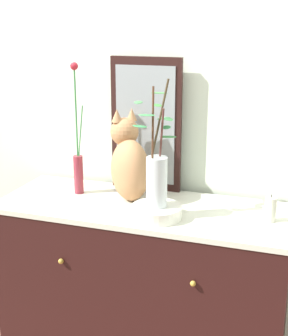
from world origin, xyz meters
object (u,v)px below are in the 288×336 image
at_px(vase_slim_green, 78,161).
at_px(bowl_porcelain, 156,212).
at_px(cat_sitting, 129,163).
at_px(vase_glass_clear, 157,175).
at_px(candle_pillar, 270,209).
at_px(sideboard, 144,295).
at_px(mirror_leaning, 146,125).

distance_m(vase_slim_green, bowl_porcelain, 0.51).
distance_m(cat_sitting, vase_glass_clear, 0.26).
relative_size(cat_sitting, candle_pillar, 3.58).
bearing_deg(vase_glass_clear, sideboard, 129.88).
height_order(mirror_leaning, cat_sitting, mirror_leaning).
xyz_separation_m(sideboard, candle_pillar, (0.56, 0.00, 0.51)).
relative_size(sideboard, candle_pillar, 11.42).
height_order(sideboard, vase_glass_clear, vase_glass_clear).
bearing_deg(bowl_porcelain, vase_glass_clear, 111.36).
relative_size(sideboard, cat_sitting, 3.19).
bearing_deg(mirror_leaning, candle_pillar, -20.16).
distance_m(cat_sitting, bowl_porcelain, 0.30).
bearing_deg(cat_sitting, bowl_porcelain, -43.24).
xyz_separation_m(cat_sitting, candle_pillar, (0.65, -0.06, -0.12)).
bearing_deg(bowl_porcelain, vase_slim_green, 158.49).
height_order(cat_sitting, candle_pillar, cat_sitting).
distance_m(sideboard, vase_glass_clear, 0.67).
relative_size(sideboard, vase_slim_green, 2.14).
height_order(cat_sitting, vase_glass_clear, vase_glass_clear).
bearing_deg(cat_sitting, vase_slim_green, 179.97).
xyz_separation_m(cat_sitting, bowl_porcelain, (0.19, -0.18, -0.15)).
xyz_separation_m(vase_glass_clear, candle_pillar, (0.47, 0.12, -0.14)).
bearing_deg(vase_slim_green, candle_pillar, -3.78).
height_order(sideboard, mirror_leaning, mirror_leaning).
bearing_deg(cat_sitting, vase_glass_clear, -42.95).
bearing_deg(cat_sitting, mirror_leaning, 81.99).
xyz_separation_m(bowl_porcelain, candle_pillar, (0.46, 0.12, 0.03)).
bearing_deg(vase_glass_clear, vase_slim_green, 158.74).
bearing_deg(sideboard, bowl_porcelain, -50.48).
distance_m(vase_slim_green, candle_pillar, 0.93).
distance_m(sideboard, cat_sitting, 0.65).
height_order(sideboard, candle_pillar, candle_pillar).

